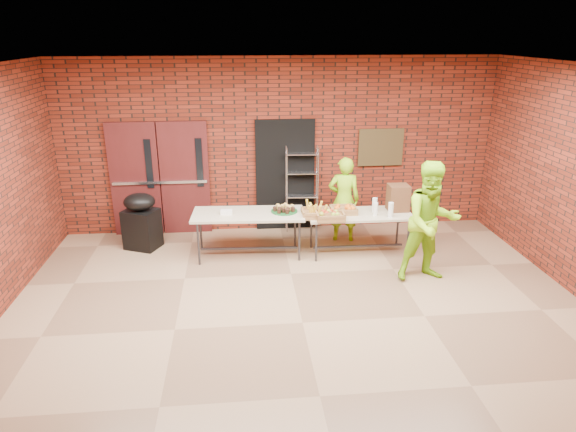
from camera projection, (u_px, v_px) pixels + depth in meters
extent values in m
cube|color=brown|center=(303.00, 324.00, 6.73)|extent=(8.00, 7.00, 0.04)
cube|color=silver|center=(305.00, 68.00, 5.63)|extent=(8.00, 7.00, 0.04)
cube|color=maroon|center=(279.00, 146.00, 9.47)|extent=(8.00, 0.04, 3.20)
cube|color=maroon|center=(384.00, 409.00, 2.88)|extent=(8.00, 0.04, 3.20)
cube|color=#461414|center=(135.00, 180.00, 9.33)|extent=(0.88, 0.08, 2.10)
cube|color=#461414|center=(185.00, 178.00, 9.42)|extent=(0.88, 0.08, 2.10)
cube|color=black|center=(149.00, 164.00, 9.21)|extent=(0.12, 0.02, 0.90)
cube|color=black|center=(199.00, 163.00, 9.30)|extent=(0.12, 0.02, 0.90)
cube|color=#AAABB0|center=(160.00, 183.00, 9.34)|extent=(1.70, 0.04, 0.05)
cube|color=black|center=(285.00, 175.00, 9.61)|extent=(1.10, 0.06, 2.10)
cube|color=#43341A|center=(381.00, 147.00, 9.60)|extent=(0.85, 0.04, 0.70)
cube|color=tan|center=(248.00, 214.00, 8.51)|extent=(1.89, 0.87, 0.04)
cube|color=#343338|center=(249.00, 248.00, 8.72)|extent=(1.64, 0.13, 0.03)
cylinder|color=#343338|center=(201.00, 230.00, 8.85)|extent=(0.04, 0.04, 0.72)
cylinder|color=#343338|center=(295.00, 227.00, 9.00)|extent=(0.04, 0.04, 0.72)
cylinder|color=#343338|center=(198.00, 244.00, 8.27)|extent=(0.04, 0.04, 0.72)
cylinder|color=#343338|center=(299.00, 240.00, 8.42)|extent=(0.04, 0.04, 0.72)
cube|color=tan|center=(360.00, 214.00, 8.62)|extent=(1.75, 0.75, 0.04)
cube|color=#343338|center=(358.00, 246.00, 8.82)|extent=(1.55, 0.06, 0.03)
cylinder|color=#343338|center=(311.00, 230.00, 8.94)|extent=(0.03, 0.03, 0.68)
cylinder|color=#343338|center=(398.00, 226.00, 9.09)|extent=(0.03, 0.03, 0.68)
cylinder|color=#343338|center=(316.00, 242.00, 8.40)|extent=(0.03, 0.03, 0.68)
cylinder|color=#343338|center=(408.00, 239.00, 8.55)|extent=(0.03, 0.03, 0.68)
cube|color=#9A6D3E|center=(316.00, 214.00, 8.46)|extent=(0.47, 0.37, 0.07)
cube|color=#9A6D3E|center=(343.00, 211.00, 8.62)|extent=(0.43, 0.34, 0.07)
cube|color=#9A6D3E|center=(330.00, 217.00, 8.34)|extent=(0.46, 0.36, 0.07)
cylinder|color=#165522|center=(284.00, 211.00, 8.56)|extent=(0.44, 0.44, 0.02)
cube|color=white|center=(226.00, 212.00, 8.45)|extent=(0.19, 0.13, 0.06)
cube|color=#52341C|center=(398.00, 198.00, 8.69)|extent=(0.34, 0.30, 0.45)
cylinder|color=white|center=(376.00, 209.00, 8.48)|extent=(0.07, 0.07, 0.22)
cylinder|color=white|center=(391.00, 210.00, 8.39)|extent=(0.08, 0.08, 0.25)
cylinder|color=white|center=(375.00, 205.00, 8.63)|extent=(0.08, 0.08, 0.25)
cube|color=black|center=(142.00, 229.00, 8.95)|extent=(0.68, 0.63, 0.70)
ellipsoid|color=black|center=(139.00, 202.00, 8.78)|extent=(0.68, 0.64, 0.30)
imported|color=#8BCE16|center=(344.00, 199.00, 9.15)|extent=(0.61, 0.45, 1.54)
imported|color=#8BCE16|center=(431.00, 222.00, 7.62)|extent=(0.95, 0.77, 1.85)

